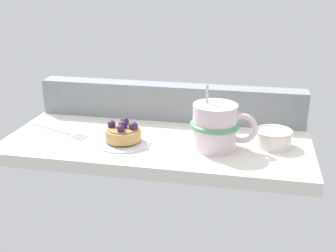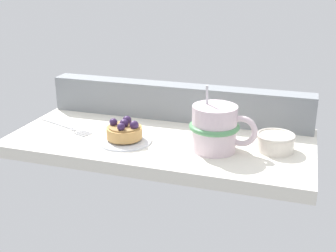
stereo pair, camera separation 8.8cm
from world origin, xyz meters
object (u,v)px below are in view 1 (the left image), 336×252
object	(u,v)px
dessert_plate	(123,141)
coffee_mug	(216,126)
dessert_fork	(58,131)
sugar_bowl	(274,137)
raspberry_tart	(123,132)

from	to	relation	value
dessert_plate	coffee_mug	xyz separation A→B (cm)	(19.21, 1.34, 4.31)
dessert_fork	coffee_mug	bearing A→B (deg)	-3.18
coffee_mug	sugar_bowl	xyz separation A→B (cm)	(11.63, 3.87, -2.79)
dessert_plate	coffee_mug	world-z (taller)	coffee_mug
dessert_fork	sugar_bowl	size ratio (longest dim) A/B	2.10
dessert_plate	raspberry_tart	size ratio (longest dim) A/B	1.53
raspberry_tart	dessert_fork	world-z (taller)	raspberry_tart
raspberry_tart	dessert_fork	distance (cm)	16.79
raspberry_tart	sugar_bowl	size ratio (longest dim) A/B	0.98
raspberry_tart	dessert_fork	bearing A→B (deg)	168.58
dessert_fork	sugar_bowl	distance (cm)	47.20
dessert_plate	dessert_fork	world-z (taller)	dessert_plate
dessert_fork	sugar_bowl	world-z (taller)	sugar_bowl
sugar_bowl	dessert_plate	bearing A→B (deg)	-170.40
coffee_mug	sugar_bowl	size ratio (longest dim) A/B	1.77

